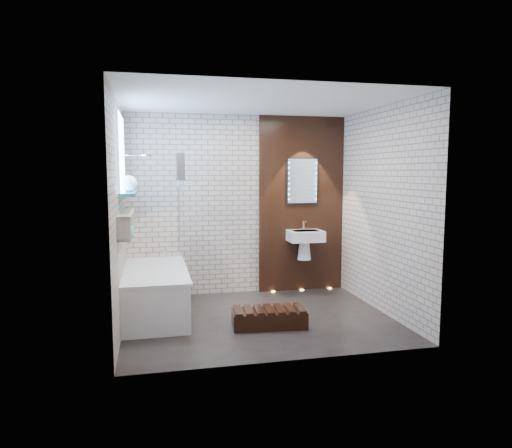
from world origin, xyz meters
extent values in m
plane|color=black|center=(0.00, 0.00, 0.00)|extent=(3.20, 3.20, 0.00)
cube|color=#C1AD9A|center=(0.00, 1.30, 1.30)|extent=(3.20, 0.04, 2.60)
cube|color=#C1AD9A|center=(0.00, -1.30, 1.30)|extent=(3.20, 0.04, 2.60)
cube|color=#C1AD9A|center=(-1.60, 0.00, 1.30)|extent=(0.04, 2.60, 2.60)
cube|color=#C1AD9A|center=(1.60, 0.00, 1.30)|extent=(0.04, 2.60, 2.60)
plane|color=white|center=(0.00, 0.00, 2.60)|extent=(3.20, 3.20, 0.00)
cube|color=black|center=(0.95, 1.27, 1.30)|extent=(1.30, 0.06, 2.60)
cube|color=#7FADE0|center=(-1.59, 0.35, 2.00)|extent=(0.03, 1.00, 0.90)
cube|color=teal|center=(-1.51, 0.35, 1.53)|extent=(0.18, 1.00, 0.04)
cube|color=teal|center=(-1.53, 0.15, 1.08)|extent=(0.14, 1.30, 0.03)
cube|color=#B2A899|center=(-1.53, 0.15, 1.32)|extent=(0.14, 1.30, 0.03)
cube|color=#B2A899|center=(-1.53, -0.48, 1.20)|extent=(0.14, 0.03, 0.26)
cube|color=#B2A899|center=(-1.53, 0.79, 1.20)|extent=(0.14, 0.03, 0.26)
cube|color=white|center=(-1.23, 0.45, 0.28)|extent=(0.75, 1.70, 0.55)
cube|color=white|center=(-1.23, 0.45, 0.57)|extent=(0.79, 1.74, 0.03)
cylinder|color=silver|center=(-1.08, 1.18, 0.64)|extent=(0.04, 0.04, 0.12)
cube|color=white|center=(-0.87, 0.89, 1.28)|extent=(0.01, 0.78, 1.40)
cube|color=#2A2521|center=(-0.87, 0.74, 1.85)|extent=(0.10, 0.26, 0.34)
cylinder|color=silver|center=(-1.30, 0.95, 2.00)|extent=(0.18, 0.18, 0.02)
cube|color=white|center=(0.95, 1.06, 0.85)|extent=(0.50, 0.36, 0.16)
cone|color=white|center=(0.95, 1.11, 0.63)|extent=(0.20, 0.20, 0.28)
cylinder|color=silver|center=(0.95, 1.16, 1.00)|extent=(0.03, 0.03, 0.14)
cube|color=black|center=(0.95, 1.24, 1.65)|extent=(0.50, 0.02, 0.70)
cube|color=silver|center=(0.95, 1.23, 1.65)|extent=(0.45, 0.01, 0.65)
cube|color=black|center=(0.05, -0.30, 0.09)|extent=(0.88, 0.45, 0.19)
cylinder|color=maroon|center=(-1.53, -0.24, 1.17)|extent=(0.06, 0.06, 0.15)
cylinder|color=#B9481C|center=(-1.53, -0.19, 1.15)|extent=(0.05, 0.05, 0.10)
sphere|color=white|center=(-1.50, 0.37, 1.65)|extent=(0.19, 0.19, 0.19)
cylinder|color=#FFD899|center=(0.50, 1.20, 0.01)|extent=(0.06, 0.06, 0.01)
cylinder|color=#FFD899|center=(0.95, 1.20, 0.01)|extent=(0.06, 0.06, 0.01)
cylinder|color=#FFD899|center=(1.40, 1.20, 0.01)|extent=(0.06, 0.06, 0.01)
camera|label=1|loc=(-1.24, -5.38, 1.79)|focal=32.69mm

